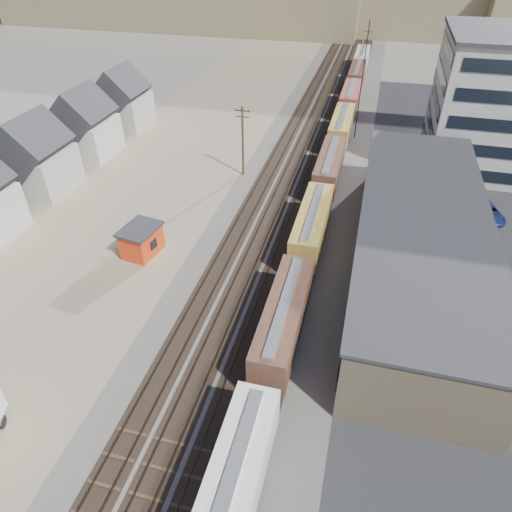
% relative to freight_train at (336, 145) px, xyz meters
% --- Properties ---
extents(ground, '(300.00, 300.00, 0.00)m').
position_rel_freight_train_xyz_m(ground, '(-3.80, -49.58, -2.79)').
color(ground, '#6B6356').
rests_on(ground, ground).
extents(ballast_bed, '(18.00, 200.00, 0.06)m').
position_rel_freight_train_xyz_m(ballast_bed, '(-3.80, 0.42, -2.76)').
color(ballast_bed, '#4C4742').
rests_on(ballast_bed, ground).
extents(dirt_yard, '(24.00, 180.00, 0.03)m').
position_rel_freight_train_xyz_m(dirt_yard, '(-23.80, -9.58, -2.78)').
color(dirt_yard, gray).
rests_on(dirt_yard, ground).
extents(asphalt_lot, '(26.00, 120.00, 0.04)m').
position_rel_freight_train_xyz_m(asphalt_lot, '(18.20, -14.58, -2.77)').
color(asphalt_lot, '#232326').
rests_on(asphalt_lot, ground).
extents(rail_tracks, '(11.40, 200.00, 0.24)m').
position_rel_freight_train_xyz_m(rail_tracks, '(-4.35, 0.42, -2.68)').
color(rail_tracks, black).
rests_on(rail_tracks, ground).
extents(freight_train, '(3.00, 119.74, 4.46)m').
position_rel_freight_train_xyz_m(freight_train, '(0.00, 0.00, 0.00)').
color(freight_train, black).
rests_on(freight_train, ground).
extents(warehouse, '(12.40, 40.40, 7.25)m').
position_rel_freight_train_xyz_m(warehouse, '(11.18, -24.58, 0.86)').
color(warehouse, tan).
rests_on(warehouse, ground).
extents(utility_pole_north, '(2.20, 0.32, 10.00)m').
position_rel_freight_train_xyz_m(utility_pole_north, '(-12.30, -7.58, 2.50)').
color(utility_pole_north, '#382619').
rests_on(utility_pole_north, ground).
extents(radio_mast, '(1.20, 0.16, 18.00)m').
position_rel_freight_train_xyz_m(radio_mast, '(2.20, 10.42, 6.33)').
color(radio_mast, black).
rests_on(radio_mast, ground).
extents(townhouse_row, '(8.15, 68.16, 10.47)m').
position_rel_freight_train_xyz_m(townhouse_row, '(-37.80, -24.58, 1.54)').
color(townhouse_row, '#B7B2A8').
rests_on(townhouse_row, ground).
extents(maintenance_shed, '(4.19, 5.05, 3.34)m').
position_rel_freight_train_xyz_m(maintenance_shed, '(-17.83, -28.97, -1.08)').
color(maintenance_shed, red).
rests_on(maintenance_shed, ground).
extents(parked_car_blue, '(4.33, 6.49, 1.66)m').
position_rel_freight_train_xyz_m(parked_car_blue, '(20.29, -11.31, -1.97)').
color(parked_car_blue, navy).
rests_on(parked_car_blue, ground).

